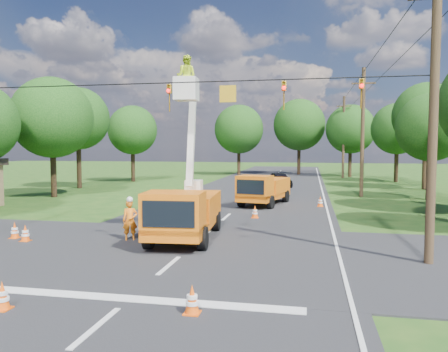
% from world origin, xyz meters
% --- Properties ---
extents(ground, '(140.00, 140.00, 0.00)m').
position_xyz_m(ground, '(0.00, 20.00, 0.00)').
color(ground, '#1E4815').
rests_on(ground, ground).
extents(road_main, '(12.00, 100.00, 0.06)m').
position_xyz_m(road_main, '(0.00, 20.00, 0.00)').
color(road_main, black).
rests_on(road_main, ground).
extents(road_cross, '(56.00, 10.00, 0.07)m').
position_xyz_m(road_cross, '(0.00, 2.00, 0.00)').
color(road_cross, black).
rests_on(road_cross, ground).
extents(stop_bar, '(9.00, 0.45, 0.02)m').
position_xyz_m(stop_bar, '(0.00, -3.20, 0.00)').
color(stop_bar, silver).
rests_on(stop_bar, ground).
extents(edge_line, '(0.12, 90.00, 0.02)m').
position_xyz_m(edge_line, '(5.60, 20.00, 0.00)').
color(edge_line, silver).
rests_on(edge_line, ground).
extents(bucket_truck, '(2.80, 6.21, 7.80)m').
position_xyz_m(bucket_truck, '(-0.63, 4.03, 1.66)').
color(bucket_truck, orange).
rests_on(bucket_truck, ground).
extents(second_truck, '(3.21, 5.93, 2.11)m').
position_xyz_m(second_truck, '(1.49, 15.47, 1.10)').
color(second_truck, orange).
rests_on(second_truck, ground).
extents(ground_worker, '(0.74, 0.64, 1.72)m').
position_xyz_m(ground_worker, '(-2.86, 3.48, 0.86)').
color(ground_worker, orange).
rests_on(ground_worker, ground).
extents(distant_car, '(3.00, 4.55, 1.44)m').
position_xyz_m(distant_car, '(1.63, 28.88, 0.72)').
color(distant_car, black).
rests_on(distant_car, ground).
extents(traffic_cone_0, '(0.38, 0.38, 0.71)m').
position_xyz_m(traffic_cone_0, '(-2.73, -4.45, 0.36)').
color(traffic_cone_0, '#F5550C').
rests_on(traffic_cone_0, ground).
extents(traffic_cone_1, '(0.38, 0.38, 0.71)m').
position_xyz_m(traffic_cone_1, '(1.84, -3.81, 0.36)').
color(traffic_cone_1, '#F5550C').
rests_on(traffic_cone_1, ground).
extents(traffic_cone_2, '(0.38, 0.38, 0.71)m').
position_xyz_m(traffic_cone_2, '(1.59, 10.09, 0.36)').
color(traffic_cone_2, '#F5550C').
rests_on(traffic_cone_2, ground).
extents(traffic_cone_3, '(0.38, 0.38, 0.71)m').
position_xyz_m(traffic_cone_3, '(-7.04, 2.41, 0.36)').
color(traffic_cone_3, '#F5550C').
rests_on(traffic_cone_3, ground).
extents(traffic_cone_4, '(0.38, 0.38, 0.71)m').
position_xyz_m(traffic_cone_4, '(-7.86, 2.85, 0.36)').
color(traffic_cone_4, '#F5550C').
rests_on(traffic_cone_4, ground).
extents(traffic_cone_6, '(0.38, 0.38, 0.71)m').
position_xyz_m(traffic_cone_6, '(5.21, 15.37, 0.36)').
color(traffic_cone_6, '#F5550C').
rests_on(traffic_cone_6, ground).
extents(pole_right_near, '(1.80, 0.30, 10.00)m').
position_xyz_m(pole_right_near, '(8.50, 2.00, 5.11)').
color(pole_right_near, '#4C3823').
rests_on(pole_right_near, ground).
extents(pole_right_mid, '(1.80, 0.30, 10.00)m').
position_xyz_m(pole_right_mid, '(8.50, 22.00, 5.11)').
color(pole_right_mid, '#4C3823').
rests_on(pole_right_mid, ground).
extents(pole_right_far, '(1.80, 0.30, 10.00)m').
position_xyz_m(pole_right_far, '(8.50, 42.00, 5.11)').
color(pole_right_far, '#4C3823').
rests_on(pole_right_far, ground).
extents(signal_span, '(18.00, 0.29, 1.07)m').
position_xyz_m(signal_span, '(2.23, 1.99, 5.88)').
color(signal_span, black).
rests_on(signal_span, ground).
extents(tree_left_d, '(6.20, 6.20, 9.24)m').
position_xyz_m(tree_left_d, '(-15.00, 17.00, 6.12)').
color(tree_left_d, '#382616').
rests_on(tree_left_d, ground).
extents(tree_left_e, '(5.80, 5.80, 9.41)m').
position_xyz_m(tree_left_e, '(-16.80, 24.00, 6.49)').
color(tree_left_e, '#382616').
rests_on(tree_left_e, ground).
extents(tree_left_f, '(5.40, 5.40, 8.40)m').
position_xyz_m(tree_left_f, '(-14.80, 32.00, 5.69)').
color(tree_left_f, '#382616').
rests_on(tree_left_f, ground).
extents(tree_right_c, '(5.00, 5.00, 7.83)m').
position_xyz_m(tree_right_c, '(13.20, 21.00, 5.31)').
color(tree_right_c, '#382616').
rests_on(tree_right_c, ground).
extents(tree_right_d, '(6.00, 6.00, 9.70)m').
position_xyz_m(tree_right_d, '(14.80, 29.00, 6.68)').
color(tree_right_d, '#382616').
rests_on(tree_right_d, ground).
extents(tree_right_e, '(5.60, 5.60, 8.63)m').
position_xyz_m(tree_right_e, '(13.80, 37.00, 5.81)').
color(tree_right_e, '#382616').
rests_on(tree_right_e, ground).
extents(tree_far_a, '(6.60, 6.60, 9.50)m').
position_xyz_m(tree_far_a, '(-5.00, 45.00, 6.19)').
color(tree_far_a, '#382616').
rests_on(tree_far_a, ground).
extents(tree_far_b, '(7.00, 7.00, 10.32)m').
position_xyz_m(tree_far_b, '(3.00, 47.00, 6.81)').
color(tree_far_b, '#382616').
rests_on(tree_far_b, ground).
extents(tree_far_c, '(6.20, 6.20, 9.18)m').
position_xyz_m(tree_far_c, '(9.50, 44.00, 6.06)').
color(tree_far_c, '#382616').
rests_on(tree_far_c, ground).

